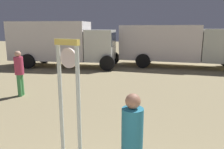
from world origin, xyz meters
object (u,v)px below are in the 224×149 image
Objects in this scene: person_near_clock at (132,141)px; person_distant at (19,71)px; box_truck_near at (61,42)px; box_truck_far at (174,44)px; standing_clock at (69,93)px.

person_near_clock is 0.96× the size of person_distant.
person_distant is at bearing -86.83° from box_truck_near.
box_truck_far is at bearing 2.48° from box_truck_near.
box_truck_far is at bearing 75.52° from person_near_clock.
box_truck_near is at bearing 107.30° from standing_clock.
standing_clock is 5.05m from person_distant.
standing_clock is 0.33× the size of box_truck_near.
standing_clock is 11.10m from box_truck_near.
person_near_clock is 0.23× the size of box_truck_near.
person_distant is 0.24× the size of box_truck_near.
standing_clock reaches higher than person_near_clock.
standing_clock is 1.38m from person_near_clock.
person_distant is at bearing 130.04° from person_near_clock.
person_near_clock is 6.25m from person_distant.
person_distant is at bearing 125.76° from standing_clock.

